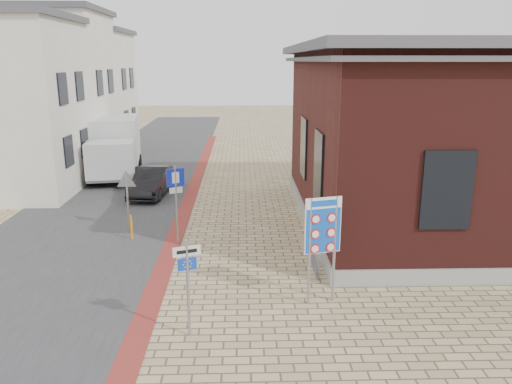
# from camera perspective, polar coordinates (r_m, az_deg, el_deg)

# --- Properties ---
(ground) EXTENTS (120.00, 120.00, 0.00)m
(ground) POSITION_cam_1_polar(r_m,az_deg,el_deg) (13.46, -3.45, -12.69)
(ground) COLOR tan
(ground) RESTS_ON ground
(road_strip) EXTENTS (7.00, 60.00, 0.02)m
(road_strip) POSITION_cam_1_polar(r_m,az_deg,el_deg) (28.27, -13.76, 1.70)
(road_strip) COLOR #38383A
(road_strip) RESTS_ON ground
(curb_strip) EXTENTS (0.60, 40.00, 0.02)m
(curb_strip) POSITION_cam_1_polar(r_m,az_deg,el_deg) (22.92, -7.72, -1.01)
(curb_strip) COLOR maroon
(curb_strip) RESTS_ON ground
(brick_building) EXTENTS (13.00, 13.00, 6.80)m
(brick_building) POSITION_cam_1_polar(r_m,az_deg,el_deg) (20.95, 22.58, 6.21)
(brick_building) COLOR gray
(brick_building) RESTS_ON ground
(townhouse_mid) EXTENTS (7.40, 6.40, 9.10)m
(townhouse_mid) POSITION_cam_1_polar(r_m,az_deg,el_deg) (32.09, -22.97, 10.72)
(townhouse_mid) COLOR silver
(townhouse_mid) RESTS_ON ground
(townhouse_far) EXTENTS (7.40, 6.40, 8.30)m
(townhouse_far) POSITION_cam_1_polar(r_m,az_deg,el_deg) (37.77, -19.65, 10.86)
(townhouse_far) COLOR silver
(townhouse_far) RESTS_ON ground
(bike_rack) EXTENTS (0.08, 1.80, 0.60)m
(bike_rack) POSITION_cam_1_polar(r_m,az_deg,el_deg) (15.49, 6.72, -7.87)
(bike_rack) COLOR slate
(bike_rack) RESTS_ON ground
(sedan) EXTENTS (1.79, 4.09, 1.31)m
(sedan) POSITION_cam_1_polar(r_m,az_deg,el_deg) (24.14, -11.78, 1.18)
(sedan) COLOR black
(sedan) RESTS_ON ground
(box_truck) EXTENTS (3.25, 6.32, 3.16)m
(box_truck) POSITION_cam_1_polar(r_m,az_deg,el_deg) (28.50, -15.86, 4.99)
(box_truck) COLOR slate
(box_truck) RESTS_ON ground
(border_sign) EXTENTS (0.96, 0.29, 2.89)m
(border_sign) POSITION_cam_1_polar(r_m,az_deg,el_deg) (12.85, 7.65, -4.08)
(border_sign) COLOR gray
(border_sign) RESTS_ON ground
(essen_sign) EXTENTS (0.61, 0.25, 2.35)m
(essen_sign) POSITION_cam_1_polar(r_m,az_deg,el_deg) (11.49, -7.83, -9.25)
(essen_sign) COLOR gray
(essen_sign) RESTS_ON ground
(parking_sign) EXTENTS (0.58, 0.28, 2.78)m
(parking_sign) POSITION_cam_1_polar(r_m,az_deg,el_deg) (17.13, -9.13, 0.11)
(parking_sign) COLOR gray
(parking_sign) RESTS_ON ground
(yield_sign) EXTENTS (0.81, 0.09, 2.27)m
(yield_sign) POSITION_cam_1_polar(r_m,az_deg,el_deg) (18.95, -14.56, 0.62)
(yield_sign) COLOR gray
(yield_sign) RESTS_ON ground
(bollard) EXTENTS (0.09, 0.09, 0.92)m
(bollard) POSITION_cam_1_polar(r_m,az_deg,el_deg) (18.31, -14.05, -3.95)
(bollard) COLOR orange
(bollard) RESTS_ON ground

